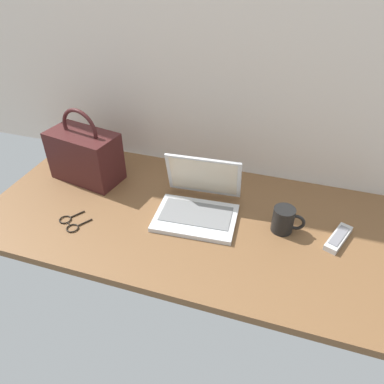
# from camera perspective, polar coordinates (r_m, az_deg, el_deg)

# --- Properties ---
(desk) EXTENTS (1.60, 0.76, 0.03)m
(desk) POSITION_cam_1_polar(r_m,az_deg,el_deg) (1.43, -0.70, -4.21)
(desk) COLOR brown
(desk) RESTS_ON ground
(laptop) EXTENTS (0.32, 0.30, 0.21)m
(laptop) POSITION_cam_1_polar(r_m,az_deg,el_deg) (1.41, 1.01, -1.74)
(laptop) COLOR silver
(laptop) RESTS_ON desk
(coffee_mug) EXTENTS (0.12, 0.08, 0.10)m
(coffee_mug) POSITION_cam_1_polar(r_m,az_deg,el_deg) (1.37, 14.29, -4.24)
(coffee_mug) COLOR black
(coffee_mug) RESTS_ON desk
(remote_control_near) EXTENTS (0.10, 0.17, 0.02)m
(remote_control_near) POSITION_cam_1_polar(r_m,az_deg,el_deg) (1.42, 22.04, -6.73)
(remote_control_near) COLOR #B7B7B7
(remote_control_near) RESTS_ON desk
(eyeglasses) EXTENTS (0.13, 0.14, 0.01)m
(eyeglasses) POSITION_cam_1_polar(r_m,az_deg,el_deg) (1.46, -18.68, -4.69)
(eyeglasses) COLOR black
(eyeglasses) RESTS_ON desk
(handbag) EXTENTS (0.32, 0.21, 0.33)m
(handbag) POSITION_cam_1_polar(r_m,az_deg,el_deg) (1.65, -16.49, 5.60)
(handbag) COLOR #3F1919
(handbag) RESTS_ON desk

